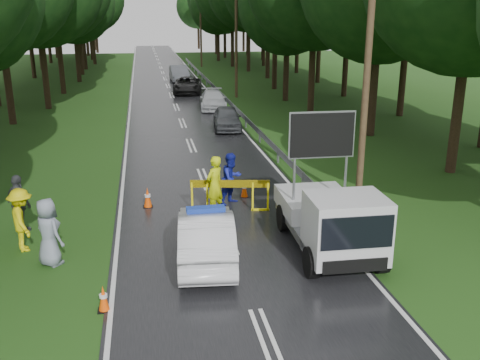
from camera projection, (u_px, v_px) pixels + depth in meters
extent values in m
plane|color=#214513|center=(226.00, 235.00, 16.81)|extent=(160.00, 160.00, 0.00)
cube|color=black|center=(172.00, 95.00, 44.97)|extent=(7.00, 140.00, 0.02)
cylinder|color=gray|center=(338.00, 217.00, 17.34)|extent=(0.12, 0.12, 0.70)
cube|color=gray|center=(215.00, 88.00, 45.43)|extent=(0.05, 60.00, 0.30)
cylinder|color=#422E1E|center=(368.00, 65.00, 18.07)|extent=(0.24, 0.24, 10.00)
cylinder|color=#422E1E|center=(236.00, 35.00, 42.47)|extent=(0.24, 0.24, 10.00)
cylinder|color=#422E1E|center=(201.00, 26.00, 66.87)|extent=(0.24, 0.24, 10.00)
cylinder|color=black|center=(459.00, 144.00, 19.59)|extent=(0.44, 0.44, 4.20)
imported|color=silver|center=(206.00, 236.00, 14.99)|extent=(1.90, 4.45, 1.43)
cube|color=#1938A5|center=(206.00, 210.00, 14.76)|extent=(1.09, 0.39, 0.14)
cube|color=gray|center=(324.00, 226.00, 16.06)|extent=(2.13, 4.30, 0.25)
cube|color=silver|center=(315.00, 202.00, 16.89)|extent=(2.19, 2.48, 0.56)
cube|color=silver|center=(346.00, 228.00, 14.13)|extent=(2.06, 1.67, 1.72)
cube|color=black|center=(358.00, 233.00, 13.28)|extent=(1.87, 0.09, 0.86)
cube|color=black|center=(322.00, 135.00, 15.82)|extent=(1.93, 0.17, 1.32)
cylinder|color=black|center=(312.00, 262.00, 14.05)|extent=(0.31, 0.86, 0.85)
cylinder|color=black|center=(381.00, 257.00, 14.33)|extent=(0.31, 0.86, 0.85)
cylinder|color=black|center=(283.00, 218.00, 17.10)|extent=(0.31, 0.86, 0.85)
cylinder|color=black|center=(341.00, 214.00, 17.38)|extent=(0.31, 0.86, 0.85)
cube|color=#FCEA0D|center=(192.00, 197.00, 18.72)|extent=(0.07, 0.07, 1.06)
cube|color=#FCEA0D|center=(207.00, 197.00, 18.72)|extent=(0.07, 0.07, 1.06)
cube|color=#FCEA0D|center=(253.00, 197.00, 18.71)|extent=(0.07, 0.07, 1.06)
cube|color=#FCEA0D|center=(268.00, 197.00, 18.71)|extent=(0.07, 0.07, 1.06)
cube|color=#F2CC00|center=(230.00, 184.00, 18.57)|extent=(2.73, 0.55, 0.27)
imported|color=#CCE30C|center=(215.00, 185.00, 18.37)|extent=(0.89, 0.87, 2.05)
imported|color=#171F99|center=(232.00, 179.00, 19.34)|extent=(1.17, 1.14, 1.90)
imported|color=#D8C90B|center=(22.00, 220.00, 15.51)|extent=(1.11, 1.40, 1.90)
imported|color=#3D3F44|center=(19.00, 204.00, 16.86)|extent=(1.11, 1.09, 1.88)
imported|color=gray|center=(48.00, 232.00, 14.60)|extent=(1.09, 1.11, 1.93)
imported|color=#3C3F43|center=(227.00, 118.00, 31.87)|extent=(1.95, 4.07, 1.34)
imported|color=#AAAEB3|center=(213.00, 100.00, 38.60)|extent=(2.19, 4.59, 1.29)
imported|color=black|center=(188.00, 85.00, 45.96)|extent=(2.91, 5.24, 1.39)
imported|color=#414449|center=(179.00, 73.00, 53.75)|extent=(1.82, 4.89, 1.60)
cube|color=black|center=(104.00, 310.00, 12.58)|extent=(0.31, 0.31, 0.03)
cone|color=#FF4E08|center=(103.00, 298.00, 12.48)|extent=(0.25, 0.25, 0.63)
cube|color=black|center=(194.00, 235.00, 16.76)|extent=(0.33, 0.33, 0.03)
cone|color=#FF4E08|center=(194.00, 225.00, 16.66)|extent=(0.27, 0.27, 0.68)
cube|color=black|center=(244.00, 197.00, 20.28)|extent=(0.32, 0.32, 0.03)
cone|color=#FF4E08|center=(244.00, 188.00, 20.18)|extent=(0.27, 0.27, 0.67)
cube|color=black|center=(148.00, 207.00, 19.22)|extent=(0.35, 0.35, 0.03)
cone|color=#FF4E08|center=(148.00, 197.00, 19.11)|extent=(0.29, 0.29, 0.73)
cube|color=black|center=(308.00, 200.00, 19.89)|extent=(0.35, 0.35, 0.03)
cone|color=#FF4E08|center=(308.00, 191.00, 19.78)|extent=(0.29, 0.29, 0.72)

